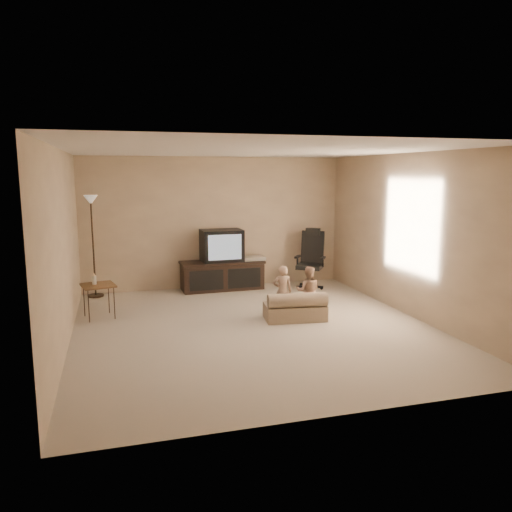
{
  "coord_description": "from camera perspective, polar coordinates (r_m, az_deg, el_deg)",
  "views": [
    {
      "loc": [
        -1.87,
        -6.64,
        2.2
      ],
      "look_at": [
        0.2,
        0.6,
        0.94
      ],
      "focal_mm": 35.0,
      "sensor_mm": 36.0,
      "label": 1
    }
  ],
  "objects": [
    {
      "name": "floor_lamp",
      "position": [
        9.24,
        -18.24,
        3.58
      ],
      "size": [
        0.28,
        0.28,
        1.81
      ],
      "color": "black",
      "rests_on": "floor"
    },
    {
      "name": "child_sofa",
      "position": [
        7.57,
        4.54,
        -6.0
      ],
      "size": [
        0.96,
        0.62,
        0.44
      ],
      "rotation": [
        0.0,
        0.0,
        -0.12
      ],
      "color": "gray",
      "rests_on": "floor"
    },
    {
      "name": "side_table",
      "position": [
        7.97,
        -17.62,
        -3.24
      ],
      "size": [
        0.56,
        0.56,
        0.7
      ],
      "rotation": [
        0.0,
        0.0,
        0.22
      ],
      "color": "brown",
      "rests_on": "floor"
    },
    {
      "name": "floor",
      "position": [
        7.24,
        -0.24,
        -8.18
      ],
      "size": [
        5.5,
        5.5,
        0.0
      ],
      "primitive_type": "plane",
      "color": "#B5A690",
      "rests_on": "ground"
    },
    {
      "name": "toddler_left",
      "position": [
        7.7,
        3.05,
        -4.02
      ],
      "size": [
        0.34,
        0.28,
        0.8
      ],
      "primitive_type": "imported",
      "rotation": [
        0.0,
        0.0,
        2.88
      ],
      "color": "tan",
      "rests_on": "floor"
    },
    {
      "name": "office_chair",
      "position": [
        9.64,
        6.27,
        -1.25
      ],
      "size": [
        0.73,
        0.74,
        1.15
      ],
      "rotation": [
        0.0,
        0.0,
        -0.6
      ],
      "color": "black",
      "rests_on": "floor"
    },
    {
      "name": "room_shell",
      "position": [
        6.93,
        -0.25,
        3.87
      ],
      "size": [
        5.5,
        5.5,
        5.5
      ],
      "color": "silver",
      "rests_on": "floor"
    },
    {
      "name": "tv_stand",
      "position": [
        9.5,
        -3.87,
        -0.99
      ],
      "size": [
        1.61,
        0.63,
        1.14
      ],
      "rotation": [
        0.0,
        0.0,
        0.02
      ],
      "color": "black",
      "rests_on": "floor"
    },
    {
      "name": "toddler_right",
      "position": [
        7.81,
        5.98,
        -3.99
      ],
      "size": [
        0.42,
        0.33,
        0.77
      ],
      "primitive_type": "imported",
      "rotation": [
        0.0,
        0.0,
        2.75
      ],
      "color": "tan",
      "rests_on": "floor"
    }
  ]
}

